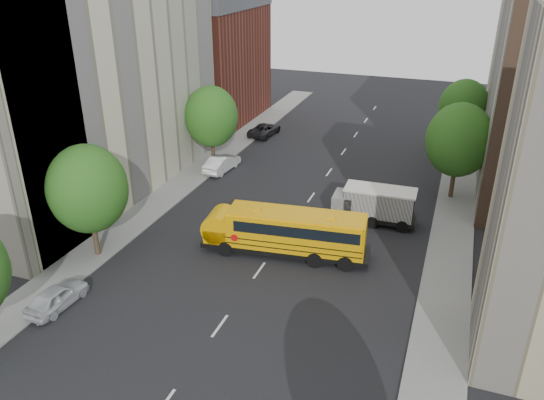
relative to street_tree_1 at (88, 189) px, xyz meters
The scene contains 16 objects.
ground 12.71m from the street_tree_1, 19.98° to the left, with size 120.00×120.00×0.00m, color black.
sidewalk_left 10.26m from the street_tree_1, 93.18° to the left, with size 3.00×80.00×0.12m, color slate.
sidewalk_right 24.72m from the street_tree_1, 21.80° to the left, with size 3.00×80.00×0.12m, color slate.
lane_markings 18.48m from the street_tree_1, 51.84° to the left, with size 0.15×64.00×0.01m, color silver.
building_left_cream 13.21m from the street_tree_1, 124.99° to the left, with size 10.00×26.00×20.00m, color beige.
building_left_redbrick 32.79m from the street_tree_1, 102.34° to the left, with size 10.00×15.00×13.00m, color maroon.
street_tree_1 is the anchor object (origin of this frame).
street_tree_2 18.00m from the street_tree_1, 90.00° to the left, with size 4.99×4.99×7.71m.
street_tree_4 28.43m from the street_tree_1, 39.29° to the left, with size 5.25×5.25×8.10m.
street_tree_5 37.20m from the street_tree_1, 53.75° to the left, with size 4.86×4.86×7.51m.
school_bus 13.05m from the street_tree_1, 21.41° to the left, with size 11.61×3.91×3.21m.
safari_truck 20.44m from the street_tree_1, 34.38° to the left, with size 6.63×2.62×2.80m.
parked_car_0 7.17m from the street_tree_1, 75.95° to the right, with size 1.63×4.04×1.38m, color silver.
parked_car_1 17.50m from the street_tree_1, 85.27° to the left, with size 1.61×4.61×1.52m, color silver.
parked_car_2 28.59m from the street_tree_1, 87.16° to the left, with size 2.26×4.90×1.36m, color black.
parked_car_5 36.87m from the street_tree_1, 55.77° to the left, with size 1.53×4.38×1.44m, color gray.
Camera 1 is at (10.80, -29.12, 18.76)m, focal length 35.00 mm.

